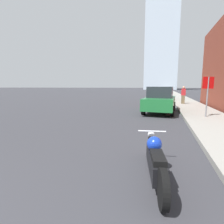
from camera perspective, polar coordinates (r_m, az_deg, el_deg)
The scene contains 9 objects.
sidewalk at distance 39.49m, azimuth 19.64°, elevation 5.52°, with size 2.42×240.00×0.15m.
distant_tower at distance 103.18m, azimuth 16.13°, elevation 25.41°, with size 16.06×16.06×64.89m.
motorcycle at distance 3.52m, azimuth 13.95°, elevation -14.60°, with size 0.67×2.25×0.73m.
parked_car_green at distance 11.90m, azimuth 15.45°, elevation 3.84°, with size 2.13×4.54×1.70m.
parked_car_yellow at distance 22.17m, azimuth 15.77°, elevation 5.74°, with size 2.02×4.13×1.61m.
parked_car_white at distance 32.19m, azimuth 15.92°, elevation 6.49°, with size 2.09×3.89×1.64m.
parked_car_silver at distance 44.76m, azimuth 16.49°, elevation 6.84°, with size 2.03×4.66×1.55m.
stop_sign at distance 10.25m, azimuth 28.80°, elevation 6.42°, with size 0.57×0.26×2.05m.
pedestrian at distance 17.19m, azimuth 22.25°, elevation 5.21°, with size 0.36×0.22×1.58m.
Camera 1 is at (3.46, 0.61, 1.72)m, focal length 28.00 mm.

